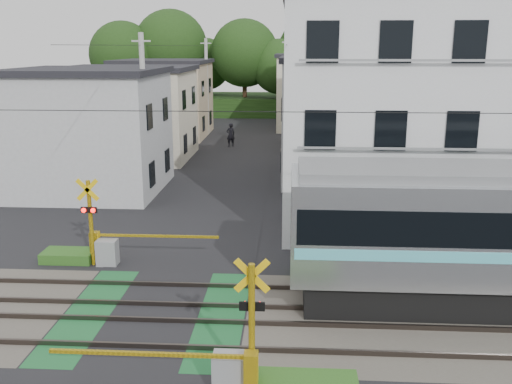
# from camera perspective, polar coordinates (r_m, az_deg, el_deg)

# --- Properties ---
(ground) EXTENTS (120.00, 120.00, 0.00)m
(ground) POSITION_cam_1_polar(r_m,az_deg,el_deg) (16.76, -10.06, -11.90)
(ground) COLOR black
(track_bed) EXTENTS (120.00, 120.00, 0.14)m
(track_bed) POSITION_cam_1_polar(r_m,az_deg,el_deg) (16.75, -10.06, -11.78)
(track_bed) COLOR #47423A
(track_bed) RESTS_ON ground
(crossing_signal_near) EXTENTS (4.74, 0.65, 3.09)m
(crossing_signal_near) POSITION_cam_1_polar(r_m,az_deg,el_deg) (12.85, -2.36, -16.79)
(crossing_signal_near) COLOR yellow
(crossing_signal_near) RESTS_ON ground
(crossing_signal_far) EXTENTS (4.74, 0.65, 3.09)m
(crossing_signal_far) POSITION_cam_1_polar(r_m,az_deg,el_deg) (20.42, -14.88, -5.12)
(crossing_signal_far) COLOR yellow
(crossing_signal_far) RESTS_ON ground
(apartment_block) EXTENTS (10.20, 8.36, 9.30)m
(apartment_block) POSITION_cam_1_polar(r_m,az_deg,el_deg) (24.69, 14.68, 7.63)
(apartment_block) COLOR silver
(apartment_block) RESTS_ON ground
(houses_row) EXTENTS (22.07, 31.35, 6.80)m
(houses_row) POSITION_cam_1_polar(r_m,az_deg,el_deg) (40.86, -1.46, 8.59)
(houses_row) COLOR #B0B3B6
(houses_row) RESTS_ON ground
(tree_hill) EXTENTS (40.00, 12.26, 11.24)m
(tree_hill) POSITION_cam_1_polar(r_m,az_deg,el_deg) (63.72, -0.24, 12.42)
(tree_hill) COLOR #1D3A13
(tree_hill) RESTS_ON ground
(catenary) EXTENTS (60.00, 5.04, 7.00)m
(catenary) POSITION_cam_1_polar(r_m,az_deg,el_deg) (15.23, 11.84, 0.15)
(catenary) COLOR #2D2D33
(catenary) RESTS_ON ground
(utility_poles) EXTENTS (7.90, 42.00, 8.00)m
(utility_poles) POSITION_cam_1_polar(r_m,az_deg,el_deg) (38.04, -3.83, 9.40)
(utility_poles) COLOR #A5A5A0
(utility_poles) RESTS_ON ground
(pedestrian) EXTENTS (0.76, 0.65, 1.78)m
(pedestrian) POSITION_cam_1_polar(r_m,az_deg,el_deg) (43.13, -2.56, 5.73)
(pedestrian) COLOR black
(pedestrian) RESTS_ON ground
(weed_patches) EXTENTS (10.25, 8.80, 0.40)m
(weed_patches) POSITION_cam_1_polar(r_m,az_deg,el_deg) (16.30, -4.01, -11.78)
(weed_patches) COLOR #2D5E1E
(weed_patches) RESTS_ON ground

